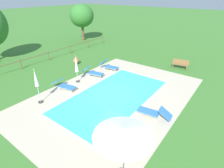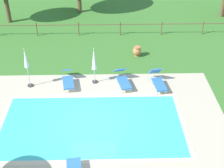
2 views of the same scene
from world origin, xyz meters
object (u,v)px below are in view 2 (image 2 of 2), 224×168
(sun_lounger_north_far, at_px, (68,79))
(sun_lounger_north_near_steps, at_px, (123,79))
(patio_umbrella_closed_row_west, at_px, (26,61))
(terracotta_urn_by_tree, at_px, (137,51))
(patio_umbrella_closed_row_mid_west, at_px, (94,61))
(sun_lounger_north_end, at_px, (158,81))

(sun_lounger_north_far, bearing_deg, sun_lounger_north_near_steps, -1.90)
(patio_umbrella_closed_row_west, height_order, terracotta_urn_by_tree, patio_umbrella_closed_row_west)
(patio_umbrella_closed_row_mid_west, bearing_deg, terracotta_urn_by_tree, 48.50)
(sun_lounger_north_far, relative_size, terracotta_urn_by_tree, 3.10)
(sun_lounger_north_near_steps, xyz_separation_m, patio_umbrella_closed_row_west, (-5.33, -0.02, 1.28))
(patio_umbrella_closed_row_west, bearing_deg, sun_lounger_north_near_steps, 0.26)
(sun_lounger_north_end, bearing_deg, patio_umbrella_closed_row_mid_west, 172.43)
(terracotta_urn_by_tree, bearing_deg, patio_umbrella_closed_row_mid_west, -131.50)
(patio_umbrella_closed_row_west, relative_size, patio_umbrella_closed_row_mid_west, 1.09)
(patio_umbrella_closed_row_west, xyz_separation_m, terracotta_urn_by_tree, (6.47, 3.40, -1.29))
(sun_lounger_north_far, distance_m, terracotta_urn_by_tree, 5.40)
(sun_lounger_north_end, relative_size, patio_umbrella_closed_row_mid_west, 0.87)
(sun_lounger_north_near_steps, relative_size, sun_lounger_north_far, 0.98)
(sun_lounger_north_end, xyz_separation_m, patio_umbrella_closed_row_west, (-7.34, 0.19, 1.27))
(sun_lounger_north_near_steps, xyz_separation_m, terracotta_urn_by_tree, (1.14, 3.38, -0.01))
(sun_lounger_north_far, bearing_deg, sun_lounger_north_end, -3.53)
(sun_lounger_north_near_steps, distance_m, sun_lounger_north_end, 2.02)
(patio_umbrella_closed_row_west, bearing_deg, patio_umbrella_closed_row_mid_west, 4.49)
(patio_umbrella_closed_row_west, bearing_deg, sun_lounger_north_far, 3.41)
(patio_umbrella_closed_row_mid_west, xyz_separation_m, terracotta_urn_by_tree, (2.75, 3.11, -1.09))
(sun_lounger_north_far, bearing_deg, terracotta_urn_by_tree, 37.29)
(sun_lounger_north_far, height_order, terracotta_urn_by_tree, sun_lounger_north_far)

